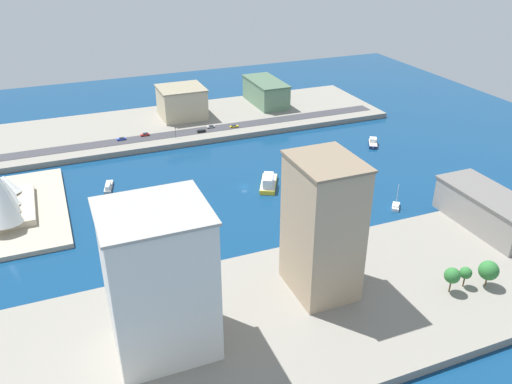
{
  "coord_description": "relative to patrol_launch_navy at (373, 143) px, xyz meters",
  "views": [
    {
      "loc": [
        -209.53,
        78.41,
        112.29
      ],
      "look_at": [
        -10.58,
        -1.83,
        1.81
      ],
      "focal_mm": 36.91,
      "sensor_mm": 36.0,
      "label": 1
    }
  ],
  "objects": [
    {
      "name": "apartment_midrise_tan",
      "position": [
        -106.82,
        91.51,
        24.99
      ],
      "size": [
        24.26,
        19.47,
        46.56
      ],
      "color": "tan",
      "rests_on": "quay_west"
    },
    {
      "name": "hotel_broad_white",
      "position": [
        -113.59,
        145.28,
        23.93
      ],
      "size": [
        25.96,
        28.69,
        44.44
      ],
      "color": "silver",
      "rests_on": "quay_west"
    },
    {
      "name": "terminal_long_green",
      "position": [
        84.8,
        29.87,
        9.54
      ],
      "size": [
        40.48,
        19.07,
        15.68
      ],
      "color": "slate",
      "rests_on": "quay_east"
    },
    {
      "name": "pickup_red",
      "position": [
        54.44,
        117.6,
        2.65
      ],
      "size": [
        2.0,
        5.1,
        1.69
      ],
      "color": "black",
      "rests_on": "road_strip"
    },
    {
      "name": "yacht_sleek_gray",
      "position": [
        0.23,
        145.99,
        -0.14
      ],
      "size": [
        13.72,
        6.04,
        3.36
      ],
      "color": "#999EA3",
      "rests_on": "ground_plane"
    },
    {
      "name": "park_tree_cluster",
      "position": [
        -126.38,
        43.99,
        7.92
      ],
      "size": [
        7.96,
        19.44,
        9.62
      ],
      "color": "brown",
      "rests_on": "quay_west"
    },
    {
      "name": "suv_black",
      "position": [
        48.16,
        86.01,
        2.61
      ],
      "size": [
        2.22,
        5.02,
        1.58
      ],
      "color": "black",
      "rests_on": "road_strip"
    },
    {
      "name": "carpark_squat_concrete",
      "position": [
        -96.13,
        10.0,
        8.81
      ],
      "size": [
        44.49,
        18.98,
        14.21
      ],
      "color": "gray",
      "rests_on": "quay_west"
    },
    {
      "name": "patrol_launch_navy",
      "position": [
        0.0,
        0.0,
        0.0
      ],
      "size": [
        12.62,
        9.8,
        3.86
      ],
      "color": "#1E284C",
      "rests_on": "ground_plane"
    },
    {
      "name": "ferry_yellow_fast",
      "position": [
        -26.26,
        75.33,
        1.1
      ],
      "size": [
        20.39,
        15.04,
        6.75
      ],
      "color": "yellow",
      "rests_on": "ground_plane"
    },
    {
      "name": "quay_east",
      "position": [
        71.74,
        85.85,
        0.15
      ],
      "size": [
        70.0,
        240.0,
        3.06
      ],
      "primitive_type": "cube",
      "color": "gray",
      "rests_on": "ground_plane"
    },
    {
      "name": "road_strip",
      "position": [
        51.15,
        85.85,
        1.75
      ],
      "size": [
        10.15,
        228.0,
        0.15
      ],
      "primitive_type": "cube",
      "color": "#38383D",
      "rests_on": "quay_east"
    },
    {
      "name": "peninsula_point",
      "position": [
        -8.86,
        189.45,
        -0.38
      ],
      "size": [
        74.95,
        47.66,
        2.0
      ],
      "primitive_type": "cube",
      "color": "#A89E89",
      "rests_on": "ground_plane"
    },
    {
      "name": "water_taxi_orange",
      "position": [
        -59.91,
        76.39,
        -0.2
      ],
      "size": [
        13.58,
        10.81,
        3.31
      ],
      "color": "orange",
      "rests_on": "ground_plane"
    },
    {
      "name": "ferry_green_doubledeck",
      "position": [
        -60.71,
        134.87,
        1.27
      ],
      "size": [
        29.05,
        15.08,
        7.37
      ],
      "color": "#2D8C4C",
      "rests_on": "ground_plane"
    },
    {
      "name": "traffic_light_waterfront",
      "position": [
        44.87,
        102.04,
        6.02
      ],
      "size": [
        0.36,
        0.36,
        6.5
      ],
      "color": "black",
      "rests_on": "quay_east"
    },
    {
      "name": "sailboat_small_white",
      "position": [
        -66.17,
        31.41,
        -0.42
      ],
      "size": [
        7.71,
        6.95,
        11.54
      ],
      "color": "white",
      "rests_on": "ground_plane"
    },
    {
      "name": "taxi_yellow_cab",
      "position": [
        48.49,
        65.65,
        2.53
      ],
      "size": [
        1.95,
        5.21,
        1.42
      ],
      "color": "black",
      "rests_on": "road_strip"
    },
    {
      "name": "quay_west",
      "position": [
        -114.76,
        85.85,
        0.15
      ],
      "size": [
        70.0,
        240.0,
        3.06
      ],
      "primitive_type": "cube",
      "color": "gray",
      "rests_on": "ground_plane"
    },
    {
      "name": "ground_plane",
      "position": [
        -21.51,
        85.85,
        -1.38
      ],
      "size": [
        440.0,
        440.0,
        0.0
      ],
      "primitive_type": "plane",
      "color": "navy"
    },
    {
      "name": "sedan_silver",
      "position": [
        52.94,
        78.67,
        2.54
      ],
      "size": [
        1.91,
        4.65,
        1.44
      ],
      "color": "black",
      "rests_on": "road_strip"
    },
    {
      "name": "opera_landmark",
      "position": [
        -13.66,
        189.45,
        9.82
      ],
      "size": [
        43.33,
        22.33,
        25.29
      ],
      "color": "#BCAD93",
      "rests_on": "peninsula_point"
    },
    {
      "name": "hatchback_blue",
      "position": [
        52.75,
        131.18,
        2.57
      ],
      "size": [
        1.85,
        5.07,
        1.49
      ],
      "color": "black",
      "rests_on": "road_strip"
    },
    {
      "name": "office_block_beige",
      "position": [
        79.2,
        88.93,
        11.15
      ],
      "size": [
        26.38,
        27.71,
        18.88
      ],
      "color": "#C6B793",
      "rests_on": "quay_east"
    }
  ]
}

